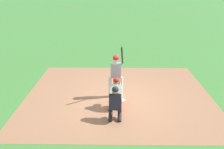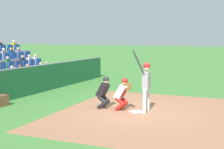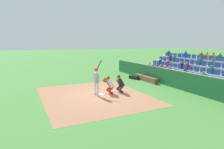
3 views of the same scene
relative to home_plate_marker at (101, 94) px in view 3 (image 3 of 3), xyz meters
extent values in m
plane|color=#458038|center=(0.00, 0.00, -0.02)|extent=(160.00, 160.00, 0.00)
cube|color=#A36C4E|center=(0.00, 0.50, -0.01)|extent=(8.02, 6.64, 0.01)
cube|color=white|center=(0.00, 0.00, 0.00)|extent=(0.62, 0.62, 0.02)
cylinder|color=silver|center=(-0.35, 0.34, 0.43)|extent=(0.13, 0.13, 0.88)
cylinder|color=silver|center=(0.11, 0.35, 0.43)|extent=(0.13, 0.13, 0.88)
cube|color=#9996A2|center=(-0.12, 0.35, 1.18)|extent=(0.42, 0.23, 0.63)
sphere|color=beige|center=(-0.12, 0.35, 1.65)|extent=(0.23, 0.23, 0.23)
sphere|color=red|center=(-0.12, 0.35, 1.71)|extent=(0.26, 0.26, 0.26)
cylinder|color=#9996A2|center=(-0.07, 0.32, 1.48)|extent=(0.45, 0.13, 0.14)
cylinder|color=#9996A2|center=(0.10, 0.33, 1.48)|extent=(0.17, 0.14, 0.13)
cylinder|color=black|center=(0.12, 0.10, 1.89)|extent=(0.12, 0.47, 0.81)
sphere|color=black|center=(0.15, 0.30, 1.50)|extent=(0.06, 0.06, 0.06)
cylinder|color=#B41E16|center=(-0.25, -0.62, 0.14)|extent=(0.16, 0.39, 0.34)
cylinder|color=#B41E16|center=(-0.25, -0.62, 0.36)|extent=(0.16, 0.39, 0.33)
cylinder|color=#B41E16|center=(0.07, -0.63, 0.14)|extent=(0.16, 0.39, 0.34)
cylinder|color=#B41E16|center=(0.07, -0.63, 0.36)|extent=(0.16, 0.39, 0.33)
cube|color=silver|center=(-0.09, -0.64, 0.70)|extent=(0.44, 0.51, 0.60)
cube|color=#B41E16|center=(-0.09, -0.52, 0.70)|extent=(0.39, 0.30, 0.42)
sphere|color=tan|center=(-0.09, -0.49, 1.05)|extent=(0.22, 0.22, 0.22)
cube|color=black|center=(-0.09, -0.49, 1.05)|extent=(0.20, 0.14, 0.19)
sphere|color=#B41E16|center=(-0.09, -0.49, 1.11)|extent=(0.24, 0.24, 0.24)
cylinder|color=brown|center=(0.04, -0.33, 0.93)|extent=(0.08, 0.30, 0.30)
cylinder|color=silver|center=(0.06, -0.51, 0.86)|extent=(0.14, 0.40, 0.22)
cylinder|color=#242127|center=(-0.26, -1.39, 0.14)|extent=(0.14, 0.38, 0.34)
cylinder|color=#242127|center=(-0.26, -1.39, 0.36)|extent=(0.14, 0.38, 0.33)
cylinder|color=#242127|center=(0.06, -1.39, 0.14)|extent=(0.14, 0.38, 0.34)
cylinder|color=#242127|center=(0.06, -1.39, 0.36)|extent=(0.14, 0.38, 0.33)
cube|color=black|center=(-0.10, -1.41, 0.71)|extent=(0.42, 0.47, 0.60)
cube|color=#242127|center=(-0.10, -1.30, 0.71)|extent=(0.38, 0.26, 0.43)
sphere|color=tan|center=(-0.10, -1.28, 1.06)|extent=(0.22, 0.22, 0.22)
cube|color=black|center=(-0.10, -1.28, 1.06)|extent=(0.20, 0.13, 0.19)
sphere|color=#242127|center=(-0.10, -1.28, 1.12)|extent=(0.24, 0.24, 0.24)
cube|color=#1C5B35|center=(0.00, -5.90, 0.64)|extent=(17.47, 0.24, 1.31)
cylinder|color=gray|center=(0.00, -5.90, 1.34)|extent=(17.47, 0.07, 0.07)
cube|color=brown|center=(2.57, -5.35, 0.20)|extent=(3.18, 0.40, 0.44)
cylinder|color=green|center=(2.94, -5.29, 0.55)|extent=(0.07, 0.07, 0.25)
cube|color=black|center=(3.75, -4.85, 0.15)|extent=(1.05, 0.65, 0.34)
cube|color=#9A949D|center=(0.00, -8.32, 0.21)|extent=(14.22, 0.88, 0.46)
cube|color=#184799|center=(-2.29, -8.19, 0.65)|extent=(0.44, 0.10, 0.42)
cube|color=#244996|center=(-1.64, -8.19, 0.65)|extent=(0.44, 0.10, 0.42)
cube|color=#194B97|center=(-0.98, -8.19, 0.65)|extent=(0.44, 0.10, 0.42)
cube|color=#2B783A|center=(-0.98, -8.42, 0.70)|extent=(0.32, 0.22, 0.52)
sphere|color=#A78259|center=(-0.98, -8.42, 1.06)|extent=(0.19, 0.19, 0.19)
cube|color=#20489D|center=(-0.33, -8.19, 0.65)|extent=(0.44, 0.10, 0.42)
cube|color=#1E419A|center=(0.33, -8.19, 0.65)|extent=(0.44, 0.10, 0.42)
cube|color=#17499E|center=(0.98, -8.19, 0.65)|extent=(0.44, 0.10, 0.42)
cube|color=black|center=(0.98, -8.42, 0.70)|extent=(0.32, 0.22, 0.52)
sphere|color=brown|center=(0.98, -8.42, 1.06)|extent=(0.19, 0.19, 0.19)
cube|color=#224993|center=(1.64, -8.19, 0.65)|extent=(0.44, 0.10, 0.42)
cube|color=#20429F|center=(2.29, -8.19, 0.65)|extent=(0.44, 0.10, 0.42)
cube|color=gray|center=(2.29, -8.42, 0.70)|extent=(0.32, 0.22, 0.52)
sphere|color=#D1A189|center=(2.29, -8.42, 1.06)|extent=(0.19, 0.19, 0.19)
cube|color=#1F4B98|center=(2.95, -8.19, 0.65)|extent=(0.44, 0.10, 0.42)
cube|color=red|center=(2.95, -8.42, 0.70)|extent=(0.32, 0.22, 0.52)
sphere|color=#C7AD8C|center=(2.95, -8.42, 1.06)|extent=(0.19, 0.19, 0.19)
cube|color=#1A3F9B|center=(3.61, -8.19, 0.65)|extent=(0.44, 0.10, 0.42)
cube|color=red|center=(3.61, -8.42, 0.70)|extent=(0.32, 0.22, 0.52)
sphere|color=beige|center=(3.61, -8.42, 1.06)|extent=(0.19, 0.19, 0.19)
cube|color=#1B429C|center=(4.26, -8.19, 0.65)|extent=(0.44, 0.10, 0.42)
cube|color=#1E1C2E|center=(4.26, -8.42, 0.70)|extent=(0.32, 0.22, 0.52)
sphere|color=#CAAD88|center=(4.26, -8.42, 1.06)|extent=(0.19, 0.19, 0.19)
cube|color=#233DA1|center=(4.92, -8.19, 0.65)|extent=(0.44, 0.10, 0.42)
cube|color=navy|center=(4.92, -8.42, 0.70)|extent=(0.32, 0.22, 0.52)
sphere|color=brown|center=(4.92, -8.42, 1.06)|extent=(0.19, 0.19, 0.19)
cube|color=#194196|center=(5.57, -8.19, 0.65)|extent=(0.44, 0.10, 0.42)
cube|color=navy|center=(5.57, -8.42, 0.70)|extent=(0.32, 0.22, 0.52)
sphere|color=tan|center=(5.57, -8.42, 1.06)|extent=(0.19, 0.19, 0.19)
cube|color=#1C459C|center=(6.23, -8.19, 0.65)|extent=(0.44, 0.10, 0.42)
cube|color=gold|center=(6.23, -8.42, 0.70)|extent=(0.32, 0.22, 0.52)
sphere|color=#A6755F|center=(6.23, -8.42, 1.06)|extent=(0.19, 0.19, 0.19)
cube|color=#9A949D|center=(0.00, -9.21, 0.44)|extent=(14.22, 0.88, 0.92)
cube|color=#204997|center=(-1.64, -9.07, 1.11)|extent=(0.44, 0.10, 0.42)
cube|color=#17479B|center=(-0.98, -9.07, 1.11)|extent=(0.44, 0.10, 0.42)
cube|color=#32742E|center=(-0.98, -9.31, 1.16)|extent=(0.32, 0.22, 0.52)
sphere|color=brown|center=(-0.98, -9.31, 1.52)|extent=(0.19, 0.19, 0.19)
cube|color=#1E4B9C|center=(-0.33, -9.07, 1.11)|extent=(0.44, 0.10, 0.42)
cube|color=#1A4B99|center=(0.33, -9.07, 1.11)|extent=(0.44, 0.10, 0.42)
cube|color=#203EA1|center=(0.98, -9.07, 1.11)|extent=(0.44, 0.10, 0.42)
cube|color=#25429A|center=(1.64, -9.07, 1.11)|extent=(0.44, 0.10, 0.42)
cube|color=red|center=(1.64, -9.31, 1.16)|extent=(0.32, 0.22, 0.52)
sphere|color=#A97F5B|center=(1.64, -9.31, 1.52)|extent=(0.19, 0.19, 0.19)
cube|color=#213F9F|center=(2.29, -9.07, 1.11)|extent=(0.44, 0.10, 0.42)
cube|color=black|center=(2.29, -9.31, 1.16)|extent=(0.32, 0.22, 0.52)
sphere|color=#AC7D54|center=(2.29, -9.31, 1.52)|extent=(0.19, 0.19, 0.19)
cube|color=#194497|center=(2.95, -9.07, 1.11)|extent=(0.44, 0.10, 0.42)
cube|color=#194C99|center=(3.61, -9.07, 1.11)|extent=(0.44, 0.10, 0.42)
cube|color=#244999|center=(4.26, -9.07, 1.11)|extent=(0.44, 0.10, 0.42)
cube|color=red|center=(4.26, -9.31, 1.16)|extent=(0.32, 0.22, 0.52)
sphere|color=beige|center=(4.26, -9.31, 1.52)|extent=(0.19, 0.19, 0.19)
cube|color=#1C4998|center=(4.92, -9.07, 1.11)|extent=(0.44, 0.10, 0.42)
cube|color=#244B9B|center=(5.57, -9.07, 1.11)|extent=(0.44, 0.10, 0.42)
cube|color=#202B23|center=(5.57, -9.31, 1.16)|extent=(0.32, 0.22, 0.52)
sphere|color=#DBA182|center=(5.57, -9.31, 1.52)|extent=(0.19, 0.19, 0.19)
cube|color=#1D4692|center=(6.23, -9.07, 1.11)|extent=(0.44, 0.10, 0.42)
cube|color=#9A949D|center=(0.00, -10.09, 0.67)|extent=(14.22, 0.88, 1.38)
cube|color=#1F3D99|center=(-0.98, -9.96, 1.57)|extent=(0.44, 0.10, 0.42)
cube|color=#174299|center=(-0.33, -9.96, 1.57)|extent=(0.44, 0.10, 0.42)
cube|color=gray|center=(-0.33, -10.19, 1.62)|extent=(0.32, 0.22, 0.52)
sphere|color=brown|center=(-0.33, -10.19, 1.98)|extent=(0.19, 0.19, 0.19)
cube|color=#223F92|center=(0.33, -9.96, 1.57)|extent=(0.44, 0.10, 0.42)
cube|color=#1C4998|center=(0.98, -9.96, 1.57)|extent=(0.44, 0.10, 0.42)
cube|color=#2D7638|center=(0.98, -10.19, 1.62)|extent=(0.32, 0.22, 0.52)
sphere|color=#A9715B|center=(0.98, -10.19, 1.98)|extent=(0.19, 0.19, 0.19)
cube|color=#20429D|center=(1.64, -9.96, 1.57)|extent=(0.44, 0.10, 0.42)
cube|color=#1D4299|center=(2.29, -9.96, 1.57)|extent=(0.44, 0.10, 0.42)
cube|color=#1C3E96|center=(2.95, -9.96, 1.57)|extent=(0.44, 0.10, 0.42)
cube|color=#1B4895|center=(3.61, -9.96, 1.57)|extent=(0.44, 0.10, 0.42)
cube|color=#1B4798|center=(4.26, -9.96, 1.57)|extent=(0.44, 0.10, 0.42)
cube|color=#377A30|center=(4.26, -10.19, 1.62)|extent=(0.32, 0.22, 0.52)
sphere|color=brown|center=(4.26, -10.19, 1.98)|extent=(0.19, 0.19, 0.19)
cube|color=#22469E|center=(4.92, -9.96, 1.57)|extent=(0.44, 0.10, 0.42)
cube|color=black|center=(4.92, -10.19, 1.62)|extent=(0.32, 0.22, 0.52)
sphere|color=brown|center=(4.92, -10.19, 1.98)|extent=(0.19, 0.19, 0.19)
cube|color=#213E98|center=(5.57, -9.96, 1.57)|extent=(0.44, 0.10, 0.42)
cube|color=#174696|center=(6.23, -9.96, 1.57)|extent=(0.44, 0.10, 0.42)
cube|color=#9A949D|center=(0.00, -10.97, 0.90)|extent=(14.22, 0.88, 1.83)
cube|color=#253F9C|center=(-0.33, -10.84, 2.03)|extent=(0.44, 0.10, 0.42)
cube|color=#2C792F|center=(-0.33, -11.07, 2.08)|extent=(0.32, 0.22, 0.52)
sphere|color=#AF7C57|center=(-0.33, -11.07, 2.44)|extent=(0.19, 0.19, 0.19)
cube|color=#213F9A|center=(0.33, -10.84, 2.03)|extent=(0.44, 0.10, 0.42)
cube|color=gold|center=(0.33, -11.07, 2.08)|extent=(0.32, 0.22, 0.52)
sphere|color=brown|center=(0.33, -11.07, 2.44)|extent=(0.19, 0.19, 0.19)
cube|color=#1C4592|center=(0.98, -10.84, 2.03)|extent=(0.44, 0.10, 0.42)
cube|color=gold|center=(0.98, -11.07, 2.08)|extent=(0.32, 0.22, 0.52)
sphere|color=#A07B5F|center=(0.98, -11.07, 2.44)|extent=(0.19, 0.19, 0.19)
cube|color=#194A9E|center=(1.64, -10.84, 2.03)|extent=(0.44, 0.10, 0.42)
cube|color=red|center=(1.64, -11.07, 2.08)|extent=(0.32, 0.22, 0.52)
sphere|color=#B1785F|center=(1.64, -11.07, 2.44)|extent=(0.19, 0.19, 0.19)
cube|color=#1F4797|center=(2.29, -10.84, 2.03)|extent=(0.44, 0.10, 0.42)
cube|color=#1F439B|center=(2.95, -10.84, 2.03)|extent=(0.44, 0.10, 0.42)
cube|color=#1F409F|center=(3.61, -10.84, 2.03)|extent=(0.44, 0.10, 0.42)
cube|color=#223E94|center=(3.61, -11.07, 2.08)|extent=(0.32, 0.22, 0.52)
sphere|color=#9E7252|center=(3.61, -11.07, 2.44)|extent=(0.19, 0.19, 0.19)
cube|color=#1F4292|center=(4.26, -10.84, 2.03)|extent=(0.44, 0.10, 0.42)
cube|color=silver|center=(4.26, -11.07, 2.08)|extent=(0.32, 0.22, 0.52)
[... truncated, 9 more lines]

